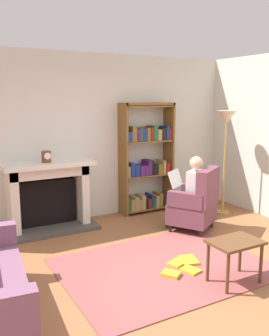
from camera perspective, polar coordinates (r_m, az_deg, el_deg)
ground at (r=4.37m, az=6.79°, el=-16.44°), size 14.00×14.00×0.00m
back_wall at (r=6.16m, az=-6.95°, el=4.71°), size 5.60×0.10×2.70m
side_wall_right at (r=6.65m, az=19.44°, el=4.61°), size 0.10×5.20×2.70m
area_rug at (r=4.59m, az=4.53°, el=-14.93°), size 2.40×1.80×0.01m
fireplace at (r=5.81m, az=-13.19°, el=-3.77°), size 1.38×0.64×1.05m
mantel_clock at (r=5.60m, az=-13.40°, el=1.70°), size 0.14×0.14×0.17m
bookshelf at (r=6.46m, az=1.85°, el=1.14°), size 0.96×0.32×1.91m
armchair_reading at (r=5.69m, az=9.47°, el=-5.37°), size 0.87×0.86×0.97m
seated_reader at (r=5.68m, az=8.42°, el=-3.32°), size 0.54×0.59×1.14m
side_table at (r=4.21m, az=15.22°, el=-11.74°), size 0.56×0.39×0.49m
scattered_books at (r=4.58m, az=7.35°, el=-14.72°), size 0.65×0.51×0.04m
floor_lamp at (r=6.44m, az=13.90°, el=6.18°), size 0.32×0.32×1.78m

